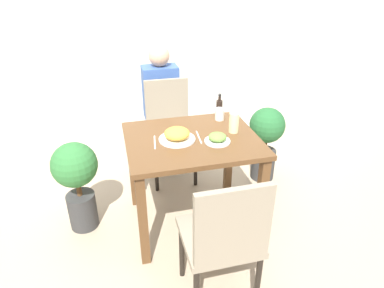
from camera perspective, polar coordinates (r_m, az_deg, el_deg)
The scene contains 15 objects.
ground_plane at distance 2.83m, azimuth 0.00°, elevation -12.52°, with size 16.00×16.00×0.00m, color tan.
wall_back at distance 3.69m, azimuth -6.20°, elevation 19.43°, with size 8.00×0.05×2.60m.
dining_table at distance 2.47m, azimuth 0.00°, elevation -1.50°, with size 0.93×0.77×0.74m.
chair_near at distance 1.92m, azimuth 5.35°, elevation -15.14°, with size 0.42×0.42×0.92m.
chair_far at distance 3.15m, azimuth -3.75°, elevation 3.29°, with size 0.42×0.42×0.92m.
food_plate at distance 2.37m, azimuth -2.52°, elevation 1.53°, with size 0.25×0.25×0.09m.
side_plate at distance 2.35m, azimuth 4.26°, elevation 0.95°, with size 0.18×0.18×0.07m.
drink_cup at distance 2.69m, azimuth 4.62°, elevation 4.99°, with size 0.07×0.07×0.09m.
juice_glass at distance 2.49m, azimuth 7.01°, elevation 3.56°, with size 0.07×0.07×0.15m.
sauce_bottle at distance 2.77m, azimuth 4.57°, elevation 6.20°, with size 0.05×0.05×0.18m.
fork_utensil at distance 2.36m, azimuth -6.23°, elevation 0.31°, with size 0.03×0.19×0.00m.
spoon_utensil at distance 2.42m, azimuth 1.14°, elevation 1.16°, with size 0.03×0.19×0.00m.
potted_plant_left at distance 2.65m, azimuth -18.66°, elevation -5.35°, with size 0.33×0.33×0.72m.
potted_plant_right at distance 3.19m, azimuth 12.22°, elevation 1.11°, with size 0.32×0.32×0.71m.
person_figure at distance 3.46m, azimuth -5.16°, elevation 6.53°, with size 0.34×0.22×1.17m.
Camera 1 is at (-0.53, -2.09, 1.83)m, focal length 32.00 mm.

